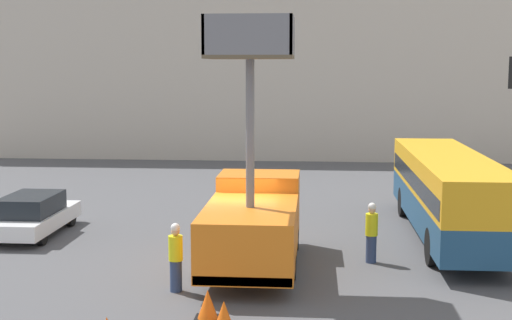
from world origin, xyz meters
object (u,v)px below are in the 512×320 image
at_px(city_bus, 448,189).
at_px(road_worker_directing, 371,233).
at_px(parked_car_curbside, 33,215).
at_px(traffic_cone_far_side, 224,316).
at_px(utility_truck, 254,218).
at_px(traffic_cone_near_truck, 208,305).
at_px(road_worker_near_truck, 176,257).

xyz_separation_m(city_bus, road_worker_directing, (-2.87, -3.41, -0.81)).
bearing_deg(parked_car_curbside, traffic_cone_far_side, -47.25).
xyz_separation_m(utility_truck, traffic_cone_near_truck, (-0.71, -4.45, -1.18)).
distance_m(city_bus, road_worker_near_truck, 10.68).
relative_size(city_bus, road_worker_directing, 6.19).
height_order(city_bus, traffic_cone_far_side, city_bus).
xyz_separation_m(road_worker_directing, traffic_cone_near_truck, (-4.25, -5.30, -0.60)).
height_order(road_worker_directing, traffic_cone_near_truck, road_worker_directing).
relative_size(city_bus, road_worker_near_truck, 6.20).
relative_size(city_bus, traffic_cone_far_side, 16.68).
bearing_deg(parked_car_curbside, utility_truck, -22.90).
bearing_deg(traffic_cone_far_side, road_worker_directing, 57.60).
xyz_separation_m(utility_truck, road_worker_directing, (3.54, 0.85, -0.59)).
xyz_separation_m(utility_truck, road_worker_near_truck, (-1.87, -2.42, -0.59)).
bearing_deg(traffic_cone_far_side, utility_truck, 87.28).
bearing_deg(utility_truck, traffic_cone_near_truck, -99.13).
height_order(traffic_cone_near_truck, traffic_cone_far_side, traffic_cone_near_truck).
height_order(traffic_cone_near_truck, parked_car_curbside, parked_car_curbside).
bearing_deg(road_worker_directing, road_worker_near_truck, -4.26).
xyz_separation_m(utility_truck, traffic_cone_far_side, (-0.24, -5.11, -1.20)).
xyz_separation_m(city_bus, road_worker_near_truck, (-8.28, -6.68, -0.81)).
xyz_separation_m(road_worker_directing, parked_car_curbside, (-11.69, 2.59, -0.19)).
distance_m(utility_truck, traffic_cone_far_side, 5.25).
relative_size(road_worker_directing, parked_car_curbside, 0.40).
height_order(road_worker_near_truck, road_worker_directing, road_worker_directing).
xyz_separation_m(road_worker_near_truck, road_worker_directing, (5.41, 3.27, 0.00)).
bearing_deg(traffic_cone_near_truck, city_bus, 50.73).
bearing_deg(road_worker_near_truck, traffic_cone_far_side, -112.16).
bearing_deg(traffic_cone_near_truck, parked_car_curbside, 133.29).
relative_size(utility_truck, road_worker_directing, 3.93).
distance_m(road_worker_near_truck, road_worker_directing, 6.32).
bearing_deg(traffic_cone_near_truck, traffic_cone_far_side, -54.45).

